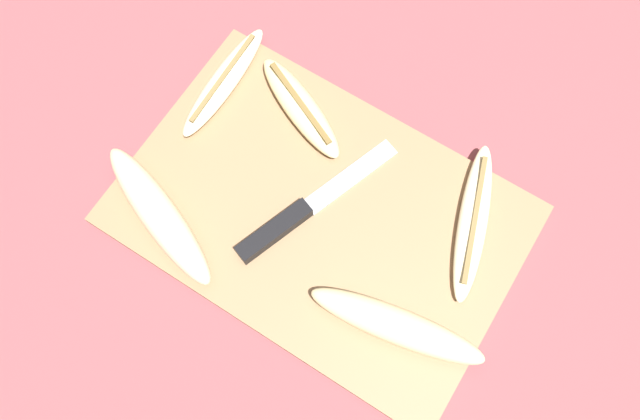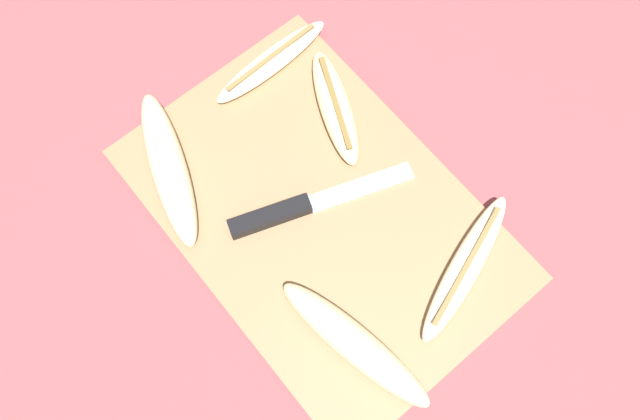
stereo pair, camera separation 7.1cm
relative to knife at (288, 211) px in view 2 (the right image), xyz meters
The scene contains 8 objects.
ground_plane 0.04m from the knife, 50.35° to the left, with size 4.00×4.00×0.00m, color #93474C.
cutting_board 0.04m from the knife, 50.35° to the left, with size 0.45×0.30×0.01m.
knife is the anchor object (origin of this frame).
banana_pale_long 0.21m from the knife, 31.84° to the left, with size 0.09×0.19×0.02m.
banana_soft_right 0.17m from the knife, 13.90° to the right, with size 0.20×0.07×0.03m.
banana_ripe_center 0.14m from the knife, 117.71° to the left, with size 0.16×0.10×0.02m.
banana_cream_curved 0.15m from the knife, 149.25° to the right, with size 0.20×0.11×0.04m.
banana_bright_far 0.20m from the knife, 147.29° to the left, with size 0.04×0.17×0.02m.
Camera 2 is at (0.17, -0.14, 0.69)m, focal length 35.00 mm.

